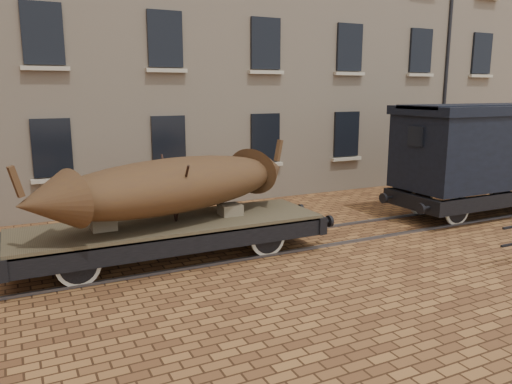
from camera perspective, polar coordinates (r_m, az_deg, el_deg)
name	(u,v)px	position (r m, az deg, el deg)	size (l,w,h in m)	color
ground	(317,238)	(13.37, 7.02, -5.26)	(90.00, 90.00, 0.00)	brown
warehouse_cream	(253,17)	(23.20, -0.30, 19.37)	(40.00, 10.19, 14.00)	beige
rail_track	(317,237)	(13.36, 7.02, -5.13)	(30.00, 1.52, 0.06)	#59595E
flatcar_wagon	(171,230)	(11.53, -9.70, -4.27)	(7.80, 2.12, 1.18)	#4C432C
iron_boat	(175,185)	(11.33, -9.26, 0.83)	(6.85, 3.62, 1.65)	#4B3118
goods_van	(485,146)	(17.05, 24.72, 4.80)	(6.64, 2.42, 3.43)	black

